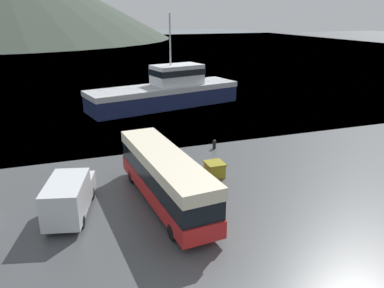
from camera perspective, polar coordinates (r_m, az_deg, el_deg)
The scene contains 7 objects.
water_surface at distance 150.54m, azimuth -18.16°, elevation 14.07°, with size 240.00×240.00×0.00m, color slate.
tour_bus at distance 23.27m, azimuth -4.16°, elevation -4.91°, with size 3.44×11.47×3.33m.
delivery_van at distance 23.29m, azimuth -18.20°, elevation -7.48°, with size 3.40×6.02×2.42m.
fishing_boat at distance 48.50m, azimuth -3.90°, elevation 8.10°, with size 20.39×9.49×11.43m.
storage_bin at distance 27.61m, azimuth 3.47°, elevation -3.85°, with size 1.33×1.44×1.07m.
small_boat at distance 64.44m, azimuth 1.87°, elevation 9.49°, with size 4.81×6.31×0.78m.
mooring_bollard at distance 33.22m, azimuth 3.41°, elevation 0.03°, with size 0.34×0.34×0.81m.
Camera 1 is at (-4.79, -11.28, 11.40)m, focal length 35.00 mm.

